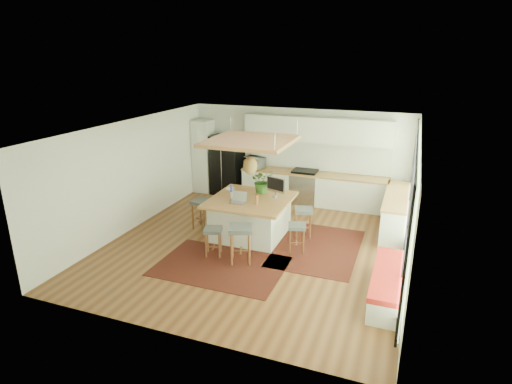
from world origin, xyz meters
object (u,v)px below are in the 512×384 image
at_px(monitor, 276,187).
at_px(island, 251,217).
at_px(stool_right_back, 303,222).
at_px(microwave, 254,161).
at_px(stool_near_left, 213,240).
at_px(laptop, 238,198).
at_px(fridge, 227,165).
at_px(island_plant, 262,183).
at_px(stool_left_side, 202,215).
at_px(stool_right_front, 297,237).
at_px(stool_near_right, 241,246).

bearing_deg(monitor, island, -127.26).
height_order(stool_right_back, microwave, microwave).
bearing_deg(island, microwave, 108.98).
xyz_separation_m(stool_near_left, monitor, (0.87, 1.62, 0.83)).
bearing_deg(laptop, monitor, 44.26).
relative_size(fridge, island_plant, 3.04).
relative_size(fridge, stool_left_side, 2.43).
xyz_separation_m(island, stool_right_front, (1.27, -0.46, -0.11)).
bearing_deg(laptop, island, 64.21).
bearing_deg(stool_left_side, stool_near_left, -53.80).
xyz_separation_m(stool_near_right, stool_right_back, (0.90, 1.72, 0.00)).
bearing_deg(stool_near_right, monitor, 82.90).
bearing_deg(monitor, stool_left_side, -148.90).
bearing_deg(stool_near_left, monitor, 61.61).
bearing_deg(stool_near_right, island_plant, 96.09).
bearing_deg(fridge, island, -51.72).
distance_m(island, laptop, 0.72).
bearing_deg(island, monitor, 33.19).
relative_size(stool_near_right, laptop, 2.14).
height_order(microwave, island_plant, island_plant).
distance_m(island, microwave, 2.92).
xyz_separation_m(stool_near_left, microwave, (-0.56, 3.97, 0.77)).
relative_size(stool_near_left, stool_left_side, 0.85).
bearing_deg(stool_near_left, island, 74.21).
height_order(laptop, island_plant, island_plant).
bearing_deg(stool_near_left, stool_left_side, 126.20).
bearing_deg(microwave, stool_right_back, -27.86).
xyz_separation_m(stool_near_left, island_plant, (0.46, 1.82, 0.81)).
relative_size(stool_near_left, microwave, 1.08).
distance_m(fridge, monitor, 3.36).
distance_m(stool_left_side, monitor, 2.01).
height_order(island, stool_near_right, island).
height_order(fridge, island_plant, fridge).
xyz_separation_m(laptop, island_plant, (0.27, 0.91, 0.11)).
relative_size(stool_near_left, stool_near_right, 0.79).
height_order(stool_near_right, island_plant, island_plant).
xyz_separation_m(stool_near_right, stool_right_front, (0.97, 0.88, 0.00)).
relative_size(island, stool_near_right, 2.32).
bearing_deg(stool_left_side, microwave, 82.60).
bearing_deg(stool_right_back, microwave, 132.63).
height_order(stool_near_left, microwave, microwave).
height_order(stool_near_right, stool_right_back, stool_near_right).
bearing_deg(laptop, stool_left_side, 160.50).
bearing_deg(island_plant, monitor, -26.29).
height_order(laptop, monitor, monitor).
distance_m(stool_right_back, microwave, 3.24).
xyz_separation_m(island, stool_left_side, (-1.28, -0.03, -0.11)).
bearing_deg(microwave, fridge, -162.61).
relative_size(stool_near_left, monitor, 1.19).
height_order(fridge, monitor, fridge).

